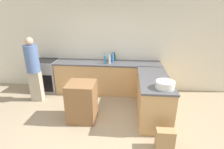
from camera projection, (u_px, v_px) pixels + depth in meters
name	position (u px, v px, depth m)	size (l,w,h in m)	color
ground_plane	(95.00, 139.00, 3.41)	(14.00, 14.00, 0.00)	tan
wall_back	(109.00, 46.00, 5.23)	(8.00, 0.06, 2.70)	silver
counter_back	(108.00, 77.00, 5.22)	(3.06, 0.66, 0.94)	tan
counter_peninsula	(153.00, 97.00, 4.06)	(0.69, 1.65, 0.94)	tan
range_oven	(47.00, 75.00, 5.38)	(0.73, 0.64, 0.95)	#99999E
island_table	(82.00, 101.00, 3.90)	(0.61, 0.59, 0.89)	brown
mixing_bowl	(165.00, 85.00, 3.36)	(0.36, 0.36, 0.14)	white
vinegar_bottle_clear	(109.00, 60.00, 4.92)	(0.07, 0.07, 0.26)	silver
dish_soap_bottle	(105.00, 59.00, 4.94)	(0.06, 0.06, 0.29)	#338CBF
wine_bottle_dark	(114.00, 57.00, 5.16)	(0.08, 0.08, 0.26)	black
water_bottle_blue	(112.00, 58.00, 5.06)	(0.09, 0.09, 0.29)	#386BB7
person_by_range	(33.00, 68.00, 4.56)	(0.34, 0.34, 1.74)	#ADA38E
paper_bag	(165.00, 139.00, 3.12)	(0.33, 0.18, 0.39)	#A88456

